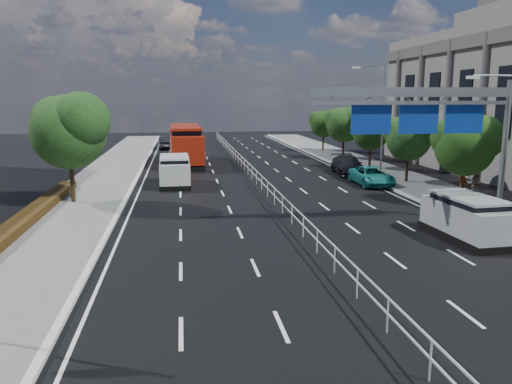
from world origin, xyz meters
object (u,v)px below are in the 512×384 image
object	(u,v)px
overhead_gantry	(434,113)
silver_minivan	(467,218)
near_car_dark	(165,143)
pedestrian_b	(475,184)
white_minivan	(175,171)
parked_car_dark	(348,165)
parked_car_teal	(372,176)
red_bus	(185,144)
near_car_silver	(179,150)
pedestrian_a	(462,176)

from	to	relation	value
overhead_gantry	silver_minivan	size ratio (longest dim) A/B	2.08
near_car_dark	pedestrian_b	bearing A→B (deg)	116.23
white_minivan	parked_car_dark	xyz separation A→B (m)	(14.28, 3.28, -0.31)
white_minivan	parked_car_teal	xyz separation A→B (m)	(14.28, -2.03, -0.39)
parked_car_teal	white_minivan	bearing A→B (deg)	171.57
red_bus	silver_minivan	world-z (taller)	red_bus
near_car_silver	pedestrian_a	xyz separation A→B (m)	(18.98, -22.36, 0.26)
overhead_gantry	red_bus	distance (m)	28.85
red_bus	silver_minivan	xyz separation A→B (m)	(12.34, -28.70, -0.91)
pedestrian_a	red_bus	bearing A→B (deg)	-69.94
white_minivan	silver_minivan	bearing A→B (deg)	-51.80
parked_car_dark	near_car_dark	bearing A→B (deg)	128.80
near_car_dark	silver_minivan	bearing A→B (deg)	105.38
near_car_silver	pedestrian_a	bearing A→B (deg)	127.66
white_minivan	parked_car_dark	distance (m)	14.66
near_car_silver	near_car_dark	xyz separation A→B (m)	(-1.72, 10.05, -0.09)
near_car_dark	parked_car_teal	world-z (taller)	near_car_dark
parked_car_teal	pedestrian_b	distance (m)	7.55
overhead_gantry	pedestrian_a	xyz separation A→B (m)	(6.53, 7.88, -4.49)
red_bus	overhead_gantry	bearing A→B (deg)	-67.45
red_bus	parked_car_teal	bearing A→B (deg)	-49.21
parked_car_teal	parked_car_dark	xyz separation A→B (m)	(0.00, 5.31, 0.09)
white_minivan	red_bus	bearing A→B (deg)	84.67
parked_car_dark	red_bus	bearing A→B (deg)	150.32
overhead_gantry	pedestrian_a	distance (m)	11.18
overhead_gantry	near_car_dark	xyz separation A→B (m)	(-14.17, 40.29, -4.84)
overhead_gantry	silver_minivan	bearing A→B (deg)	-78.37
near_car_dark	overhead_gantry	bearing A→B (deg)	105.84
near_car_dark	pedestrian_a	size ratio (longest dim) A/B	2.38
parked_car_dark	pedestrian_b	xyz separation A→B (m)	(4.27, -11.52, 0.28)
white_minivan	parked_car_dark	bearing A→B (deg)	11.81
silver_minivan	parked_car_teal	size ratio (longest dim) A/B	1.02
overhead_gantry	pedestrian_b	bearing A→B (deg)	42.37
near_car_dark	silver_minivan	distance (m)	45.37
white_minivan	pedestrian_b	xyz separation A→B (m)	(18.56, -8.24, -0.02)
white_minivan	parked_car_teal	world-z (taller)	white_minivan
near_car_silver	parked_car_teal	distance (m)	23.37
overhead_gantry	red_bus	xyz separation A→B (m)	(-11.80, 26.06, -3.71)
red_bus	silver_minivan	distance (m)	31.25
red_bus	silver_minivan	bearing A→B (deg)	-68.54
parked_car_teal	pedestrian_b	xyz separation A→B (m)	(4.27, -6.21, 0.37)
overhead_gantry	silver_minivan	xyz separation A→B (m)	(0.54, -2.63, -4.62)
near_car_dark	parked_car_teal	distance (m)	32.77
red_bus	pedestrian_a	bearing A→B (deg)	-46.58
overhead_gantry	white_minivan	xyz separation A→B (m)	(-12.72, 13.57, -4.54)
overhead_gantry	near_car_dark	bearing A→B (deg)	109.38
overhead_gantry	white_minivan	bearing A→B (deg)	133.16
white_minivan	near_car_dark	xyz separation A→B (m)	(-1.45, 26.72, -0.30)
near_car_dark	parked_car_dark	xyz separation A→B (m)	(15.73, -23.44, -0.00)
parked_car_dark	pedestrian_a	size ratio (longest dim) A/B	2.69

